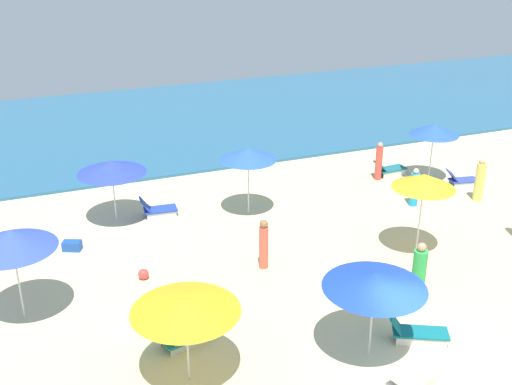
# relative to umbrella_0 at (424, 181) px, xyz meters

# --- Properties ---
(ocean) EXTENTS (60.00, 15.17, 0.12)m
(ocean) POSITION_rel_umbrella_0_xyz_m (-3.32, 16.80, -2.43)
(ocean) COLOR #285F85
(ocean) RESTS_ON ground_plane
(umbrella_0) EXTENTS (1.97, 1.97, 2.72)m
(umbrella_0) POSITION_rel_umbrella_0_xyz_m (0.00, 0.00, 0.00)
(umbrella_0) COLOR silver
(umbrella_0) RESTS_ON ground_plane
(umbrella_2) EXTENTS (2.30, 2.30, 2.64)m
(umbrella_2) POSITION_rel_umbrella_0_xyz_m (-11.99, 0.84, -0.12)
(umbrella_2) COLOR silver
(umbrella_2) RESTS_ON ground_plane
(umbrella_3) EXTENTS (2.02, 2.02, 2.53)m
(umbrella_3) POSITION_rel_umbrella_0_xyz_m (-3.99, 4.75, -0.18)
(umbrella_3) COLOR silver
(umbrella_3) RESTS_ON ground_plane
(umbrella_4) EXTENTS (1.97, 1.97, 2.42)m
(umbrella_4) POSITION_rel_umbrella_0_xyz_m (4.07, 5.00, -0.30)
(umbrella_4) COLOR silver
(umbrella_4) RESTS_ON ground_plane
(lounge_chair_4_0) EXTENTS (1.38, 0.79, 0.71)m
(lounge_chair_4_0) POSITION_rel_umbrella_0_xyz_m (4.93, 4.03, -2.23)
(lounge_chair_4_0) COLOR silver
(lounge_chair_4_0) RESTS_ON ground_plane
(lounge_chair_4_1) EXTENTS (1.45, 0.68, 0.71)m
(lounge_chair_4_1) POSITION_rel_umbrella_0_xyz_m (2.84, 6.07, -2.21)
(lounge_chair_4_1) COLOR silver
(lounge_chair_4_1) RESTS_ON ground_plane
(umbrella_6) EXTENTS (2.40, 2.40, 2.30)m
(umbrella_6) POSITION_rel_umbrella_0_xyz_m (-8.61, 5.88, -0.42)
(umbrella_6) COLOR silver
(umbrella_6) RESTS_ON ground_plane
(lounge_chair_6_0) EXTENTS (1.36, 0.72, 0.72)m
(lounge_chair_6_0) POSITION_rel_umbrella_0_xyz_m (-7.14, 5.80, -2.24)
(lounge_chair_6_0) COLOR silver
(lounge_chair_6_0) RESTS_ON ground_plane
(umbrella_7) EXTENTS (2.50, 2.50, 2.33)m
(umbrella_7) POSITION_rel_umbrella_0_xyz_m (-4.15, -3.99, -0.36)
(umbrella_7) COLOR silver
(umbrella_7) RESTS_ON ground_plane
(lounge_chair_7_0) EXTENTS (1.61, 1.18, 0.78)m
(lounge_chair_7_0) POSITION_rel_umbrella_0_xyz_m (-2.77, -3.97, -2.21)
(lounge_chair_7_0) COLOR silver
(lounge_chair_7_0) RESTS_ON ground_plane
(lounge_chair_7_1) EXTENTS (1.41, 0.94, 0.63)m
(lounge_chair_7_1) POSITION_rel_umbrella_0_xyz_m (-3.98, -5.45, -2.25)
(lounge_chair_7_1) COLOR silver
(lounge_chair_7_1) RESTS_ON ground_plane
(umbrella_8) EXTENTS (2.49, 2.49, 2.34)m
(umbrella_8) POSITION_rel_umbrella_0_xyz_m (-8.54, -3.26, -0.37)
(umbrella_8) COLOR silver
(umbrella_8) RESTS_ON ground_plane
(lounge_chair_8_0) EXTENTS (1.42, 0.92, 0.68)m
(lounge_chair_8_0) POSITION_rel_umbrella_0_xyz_m (-8.42, -1.91, -2.24)
(lounge_chair_8_0) COLOR silver
(lounge_chair_8_0) RESTS_ON ground_plane
(beachgoer_0) EXTENTS (0.46, 0.46, 1.75)m
(beachgoer_0) POSITION_rel_umbrella_0_xyz_m (-1.56, -2.26, -1.68)
(beachgoer_0) COLOR green
(beachgoer_0) RESTS_ON ground_plane
(beachgoer_3) EXTENTS (0.44, 0.44, 1.72)m
(beachgoer_3) POSITION_rel_umbrella_0_xyz_m (4.61, 2.64, -1.69)
(beachgoer_3) COLOR #F6D360
(beachgoer_3) RESTS_ON ground_plane
(beachgoer_4) EXTENTS (0.31, 0.31, 1.62)m
(beachgoer_4) POSITION_rel_umbrella_0_xyz_m (-4.96, 0.92, -1.69)
(beachgoer_4) COLOR #EB5B46
(beachgoer_4) RESTS_ON ground_plane
(beachgoer_5) EXTENTS (0.38, 0.38, 1.62)m
(beachgoer_5) POSITION_rel_umbrella_0_xyz_m (2.18, 5.88, -1.72)
(beachgoer_5) COLOR #F7483F
(beachgoer_5) RESTS_ON ground_plane
(beachgoer_6) EXTENTS (0.45, 0.45, 1.48)m
(beachgoer_6) POSITION_rel_umbrella_0_xyz_m (2.04, 3.15, -1.80)
(beachgoer_6) COLOR #1F98CE
(beachgoer_6) RESTS_ON ground_plane
(beach_ball_0) EXTENTS (0.33, 0.33, 0.33)m
(beach_ball_0) POSITION_rel_umbrella_0_xyz_m (-8.56, 1.60, -2.33)
(beach_ball_0) COLOR #E7403E
(beach_ball_0) RESTS_ON ground_plane
(cooler_box_1) EXTENTS (0.68, 0.55, 0.32)m
(cooler_box_1) POSITION_rel_umbrella_0_xyz_m (-10.34, 4.24, -2.33)
(cooler_box_1) COLOR #1F4BA9
(cooler_box_1) RESTS_ON ground_plane
(cooler_box_2) EXTENTS (0.56, 0.45, 0.42)m
(cooler_box_2) POSITION_rel_umbrella_0_xyz_m (-9.64, -0.59, -2.28)
(cooler_box_2) COLOR white
(cooler_box_2) RESTS_ON ground_plane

